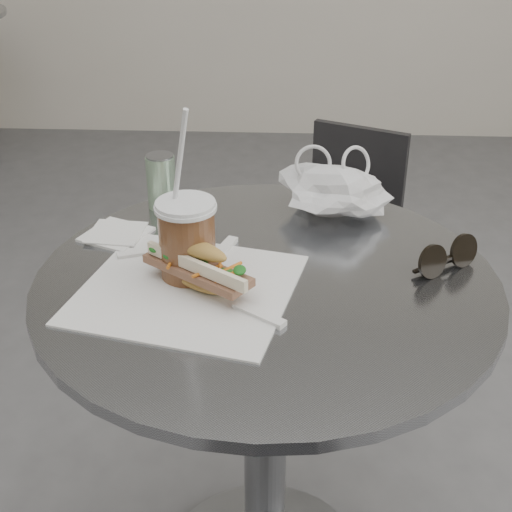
{
  "coord_description": "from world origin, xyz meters",
  "views": [
    {
      "loc": [
        0.03,
        -0.8,
        1.34
      ],
      "look_at": [
        -0.02,
        0.18,
        0.79
      ],
      "focal_mm": 50.0,
      "sensor_mm": 36.0,
      "label": 1
    }
  ],
  "objects_px": {
    "chair_far": "(337,262)",
    "sunglasses": "(447,258)",
    "iced_coffee": "(187,238)",
    "cafe_table": "(266,406)",
    "banh_mi": "(198,266)",
    "drink_can": "(161,181)"
  },
  "relations": [
    {
      "from": "chair_far",
      "to": "cafe_table",
      "type": "bearing_deg",
      "value": 102.16
    },
    {
      "from": "banh_mi",
      "to": "drink_can",
      "type": "xyz_separation_m",
      "value": [
        -0.11,
        0.3,
        0.01
      ]
    },
    {
      "from": "cafe_table",
      "to": "banh_mi",
      "type": "height_order",
      "value": "banh_mi"
    },
    {
      "from": "cafe_table",
      "to": "iced_coffee",
      "type": "relative_size",
      "value": 2.66
    },
    {
      "from": "chair_far",
      "to": "iced_coffee",
      "type": "xyz_separation_m",
      "value": [
        -0.31,
        -0.83,
        0.51
      ]
    },
    {
      "from": "cafe_table",
      "to": "chair_far",
      "type": "height_order",
      "value": "cafe_table"
    },
    {
      "from": "iced_coffee",
      "to": "cafe_table",
      "type": "bearing_deg",
      "value": 0.76
    },
    {
      "from": "sunglasses",
      "to": "drink_can",
      "type": "distance_m",
      "value": 0.56
    },
    {
      "from": "sunglasses",
      "to": "drink_can",
      "type": "height_order",
      "value": "drink_can"
    },
    {
      "from": "iced_coffee",
      "to": "drink_can",
      "type": "relative_size",
      "value": 2.67
    },
    {
      "from": "cafe_table",
      "to": "banh_mi",
      "type": "relative_size",
      "value": 3.19
    },
    {
      "from": "chair_far",
      "to": "drink_can",
      "type": "bearing_deg",
      "value": 79.64
    },
    {
      "from": "cafe_table",
      "to": "banh_mi",
      "type": "xyz_separation_m",
      "value": [
        -0.11,
        -0.04,
        0.31
      ]
    },
    {
      "from": "iced_coffee",
      "to": "sunglasses",
      "type": "xyz_separation_m",
      "value": [
        0.42,
        0.04,
        -0.05
      ]
    },
    {
      "from": "chair_far",
      "to": "sunglasses",
      "type": "bearing_deg",
      "value": 122.79
    },
    {
      "from": "chair_far",
      "to": "iced_coffee",
      "type": "bearing_deg",
      "value": 94.08
    },
    {
      "from": "sunglasses",
      "to": "cafe_table",
      "type": "bearing_deg",
      "value": 152.89
    },
    {
      "from": "cafe_table",
      "to": "chair_far",
      "type": "bearing_deg",
      "value": 77.73
    },
    {
      "from": "chair_far",
      "to": "sunglasses",
      "type": "distance_m",
      "value": 0.92
    },
    {
      "from": "iced_coffee",
      "to": "banh_mi",
      "type": "bearing_deg",
      "value": -60.55
    },
    {
      "from": "cafe_table",
      "to": "drink_can",
      "type": "relative_size",
      "value": 7.1
    },
    {
      "from": "chair_far",
      "to": "iced_coffee",
      "type": "distance_m",
      "value": 1.02
    }
  ]
}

